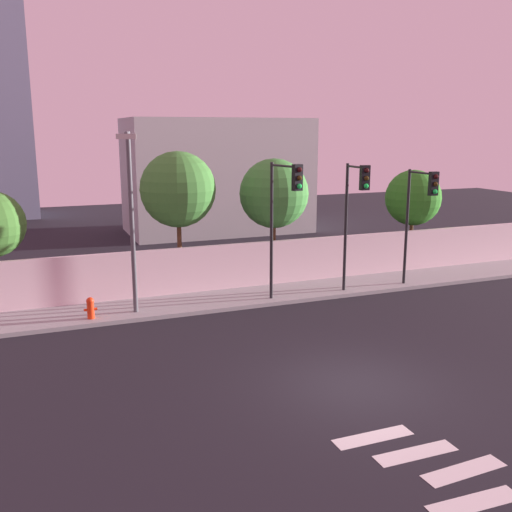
{
  "coord_description": "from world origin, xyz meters",
  "views": [
    {
      "loc": [
        -7.43,
        -11.91,
        6.4
      ],
      "look_at": [
        -0.19,
        6.5,
        2.08
      ],
      "focal_mm": 40.57,
      "sensor_mm": 36.0,
      "label": 1
    }
  ],
  "objects_px": {
    "traffic_light_right": "(284,203)",
    "fire_hydrant": "(90,307)",
    "roadside_tree_midleft": "(178,190)",
    "roadside_tree_midright": "(274,194)",
    "roadside_tree_rightmost": "(413,198)",
    "traffic_light_left": "(421,203)",
    "street_lamp_curbside": "(131,208)",
    "traffic_light_center": "(355,201)"
  },
  "relations": [
    {
      "from": "roadside_tree_midleft",
      "to": "roadside_tree_rightmost",
      "type": "bearing_deg",
      "value": 0.0
    },
    {
      "from": "street_lamp_curbside",
      "to": "traffic_light_center",
      "type": "bearing_deg",
      "value": -4.58
    },
    {
      "from": "roadside_tree_midright",
      "to": "traffic_light_right",
      "type": "bearing_deg",
      "value": -107.58
    },
    {
      "from": "traffic_light_center",
      "to": "roadside_tree_rightmost",
      "type": "distance_m",
      "value": 6.33
    },
    {
      "from": "traffic_light_right",
      "to": "roadside_tree_rightmost",
      "type": "height_order",
      "value": "traffic_light_right"
    },
    {
      "from": "street_lamp_curbside",
      "to": "fire_hydrant",
      "type": "height_order",
      "value": "street_lamp_curbside"
    },
    {
      "from": "traffic_light_left",
      "to": "traffic_light_right",
      "type": "xyz_separation_m",
      "value": [
        -5.84,
        0.04,
        0.27
      ]
    },
    {
      "from": "traffic_light_right",
      "to": "roadside_tree_midleft",
      "type": "xyz_separation_m",
      "value": [
        -2.96,
        3.63,
        0.23
      ]
    },
    {
      "from": "traffic_light_left",
      "to": "roadside_tree_midleft",
      "type": "distance_m",
      "value": 9.55
    },
    {
      "from": "fire_hydrant",
      "to": "roadside_tree_rightmost",
      "type": "xyz_separation_m",
      "value": [
        15.0,
        2.85,
        2.77
      ]
    },
    {
      "from": "street_lamp_curbside",
      "to": "traffic_light_right",
      "type": "bearing_deg",
      "value": -8.16
    },
    {
      "from": "traffic_light_right",
      "to": "roadside_tree_rightmost",
      "type": "xyz_separation_m",
      "value": [
        8.2,
        3.63,
        -0.56
      ]
    },
    {
      "from": "traffic_light_left",
      "to": "traffic_light_right",
      "type": "height_order",
      "value": "traffic_light_right"
    },
    {
      "from": "roadside_tree_midleft",
      "to": "roadside_tree_midright",
      "type": "height_order",
      "value": "roadside_tree_midleft"
    },
    {
      "from": "street_lamp_curbside",
      "to": "roadside_tree_midleft",
      "type": "relative_size",
      "value": 1.11
    },
    {
      "from": "traffic_light_center",
      "to": "street_lamp_curbside",
      "type": "bearing_deg",
      "value": 175.42
    },
    {
      "from": "traffic_light_left",
      "to": "street_lamp_curbside",
      "type": "xyz_separation_m",
      "value": [
        -11.13,
        0.8,
        0.22
      ]
    },
    {
      "from": "roadside_tree_midright",
      "to": "roadside_tree_rightmost",
      "type": "bearing_deg",
      "value": 0.0
    },
    {
      "from": "traffic_light_right",
      "to": "fire_hydrant",
      "type": "bearing_deg",
      "value": 173.46
    },
    {
      "from": "traffic_light_right",
      "to": "street_lamp_curbside",
      "type": "distance_m",
      "value": 5.34
    },
    {
      "from": "roadside_tree_midleft",
      "to": "roadside_tree_midright",
      "type": "distance_m",
      "value": 4.12
    },
    {
      "from": "traffic_light_center",
      "to": "roadside_tree_midleft",
      "type": "relative_size",
      "value": 0.89
    },
    {
      "from": "traffic_light_left",
      "to": "traffic_light_center",
      "type": "xyz_separation_m",
      "value": [
        -2.87,
        0.14,
        0.18
      ]
    },
    {
      "from": "traffic_light_right",
      "to": "fire_hydrant",
      "type": "relative_size",
      "value": 6.89
    },
    {
      "from": "traffic_light_right",
      "to": "fire_hydrant",
      "type": "distance_m",
      "value": 7.61
    },
    {
      "from": "traffic_light_left",
      "to": "roadside_tree_rightmost",
      "type": "bearing_deg",
      "value": 57.22
    },
    {
      "from": "fire_hydrant",
      "to": "roadside_tree_midright",
      "type": "xyz_separation_m",
      "value": [
        7.95,
        2.85,
        3.24
      ]
    },
    {
      "from": "traffic_light_right",
      "to": "roadside_tree_midleft",
      "type": "bearing_deg",
      "value": 129.24
    },
    {
      "from": "traffic_light_left",
      "to": "fire_hydrant",
      "type": "distance_m",
      "value": 13.03
    },
    {
      "from": "traffic_light_center",
      "to": "traffic_light_right",
      "type": "height_order",
      "value": "traffic_light_right"
    },
    {
      "from": "fire_hydrant",
      "to": "roadside_tree_midleft",
      "type": "bearing_deg",
      "value": 36.61
    },
    {
      "from": "traffic_light_left",
      "to": "traffic_light_right",
      "type": "relative_size",
      "value": 0.92
    },
    {
      "from": "fire_hydrant",
      "to": "roadside_tree_midleft",
      "type": "height_order",
      "value": "roadside_tree_midleft"
    },
    {
      "from": "traffic_light_right",
      "to": "roadside_tree_midright",
      "type": "relative_size",
      "value": 0.97
    },
    {
      "from": "traffic_light_left",
      "to": "roadside_tree_midleft",
      "type": "bearing_deg",
      "value": 157.38
    },
    {
      "from": "traffic_light_left",
      "to": "roadside_tree_midright",
      "type": "distance_m",
      "value": 5.96
    },
    {
      "from": "roadside_tree_midleft",
      "to": "fire_hydrant",
      "type": "bearing_deg",
      "value": -143.39
    },
    {
      "from": "fire_hydrant",
      "to": "roadside_tree_rightmost",
      "type": "relative_size",
      "value": 0.16
    },
    {
      "from": "traffic_light_left",
      "to": "traffic_light_center",
      "type": "height_order",
      "value": "traffic_light_center"
    },
    {
      "from": "roadside_tree_midleft",
      "to": "roadside_tree_rightmost",
      "type": "height_order",
      "value": "roadside_tree_midleft"
    },
    {
      "from": "traffic_light_right",
      "to": "fire_hydrant",
      "type": "height_order",
      "value": "traffic_light_right"
    },
    {
      "from": "traffic_light_left",
      "to": "traffic_light_center",
      "type": "distance_m",
      "value": 2.88
    }
  ]
}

